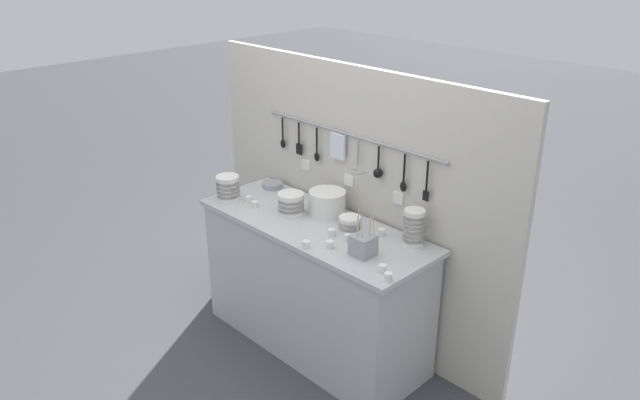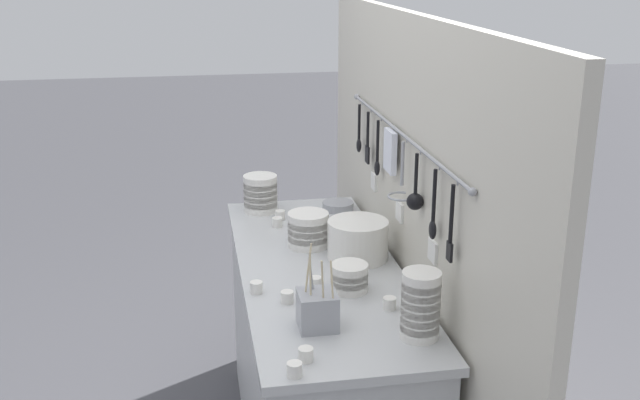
# 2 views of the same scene
# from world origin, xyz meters

# --- Properties ---
(ground_plane) EXTENTS (20.00, 20.00, 0.00)m
(ground_plane) POSITION_xyz_m (0.00, 0.00, 0.00)
(ground_plane) COLOR #424247
(counter) EXTENTS (1.52, 0.57, 0.85)m
(counter) POSITION_xyz_m (0.00, 0.00, 0.42)
(counter) COLOR #B7BABC
(counter) RESTS_ON ground
(back_wall) EXTENTS (2.32, 0.11, 1.73)m
(back_wall) POSITION_xyz_m (0.00, 0.32, 0.87)
(back_wall) COLOR beige
(back_wall) RESTS_ON ground
(bowl_stack_tall_left) EXTENTS (0.15, 0.15, 0.16)m
(bowl_stack_tall_left) POSITION_xyz_m (-0.63, -0.15, 0.93)
(bowl_stack_tall_left) COLOR silver
(bowl_stack_tall_left) RESTS_ON counter
(bowl_stack_back_corner) EXTENTS (0.16, 0.16, 0.13)m
(bowl_stack_back_corner) POSITION_xyz_m (-0.20, -0.01, 0.91)
(bowl_stack_back_corner) COLOR silver
(bowl_stack_back_corner) RESTS_ON counter
(bowl_stack_nested_right) EXTENTS (0.11, 0.11, 0.21)m
(bowl_stack_nested_right) POSITION_xyz_m (0.57, 0.20, 0.95)
(bowl_stack_nested_right) COLOR silver
(bowl_stack_nested_right) RESTS_ON counter
(bowl_stack_short_front) EXTENTS (0.12, 0.12, 0.09)m
(bowl_stack_short_front) POSITION_xyz_m (0.22, 0.06, 0.89)
(bowl_stack_short_front) COLOR silver
(bowl_stack_short_front) RESTS_ON counter
(plate_stack) EXTENTS (0.22, 0.22, 0.14)m
(plate_stack) POSITION_xyz_m (-0.04, 0.15, 0.92)
(plate_stack) COLOR silver
(plate_stack) RESTS_ON counter
(steel_mixing_bowl) EXTENTS (0.14, 0.14, 0.03)m
(steel_mixing_bowl) POSITION_xyz_m (-0.60, 0.19, 0.86)
(steel_mixing_bowl) COLOR #93969E
(steel_mixing_bowl) RESTS_ON counter
(cutlery_caddy) EXTENTS (0.11, 0.11, 0.26)m
(cutlery_caddy) POSITION_xyz_m (0.46, -0.08, 0.91)
(cutlery_caddy) COLOR #93969E
(cutlery_caddy) RESTS_ON counter
(cup_edge_near) EXTENTS (0.04, 0.04, 0.04)m
(cup_edge_near) POSITION_xyz_m (0.18, -0.04, 0.87)
(cup_edge_near) COLOR silver
(cup_edge_near) RESTS_ON counter
(cup_back_right) EXTENTS (0.04, 0.04, 0.04)m
(cup_back_right) POSITION_xyz_m (0.28, -0.15, 0.87)
(cup_back_right) COLOR silver
(cup_back_right) RESTS_ON counter
(cup_front_left) EXTENTS (0.04, 0.04, 0.04)m
(cup_front_left) POSITION_xyz_m (0.72, -0.19, 0.87)
(cup_front_left) COLOR silver
(cup_front_left) RESTS_ON counter
(cup_beside_plates) EXTENTS (0.04, 0.04, 0.04)m
(cup_beside_plates) POSITION_xyz_m (0.19, -0.24, 0.87)
(cup_beside_plates) COLOR silver
(cup_beside_plates) RESTS_ON counter
(cup_centre) EXTENTS (0.04, 0.04, 0.04)m
(cup_centre) POSITION_xyz_m (-0.51, -0.08, 0.87)
(cup_centre) COLOR silver
(cup_centre) RESTS_ON counter
(cup_mid_row) EXTENTS (0.04, 0.04, 0.04)m
(cup_mid_row) POSITION_xyz_m (-0.43, -0.10, 0.87)
(cup_mid_row) COLOR silver
(cup_mid_row) RESTS_ON counter
(cup_back_left) EXTENTS (0.04, 0.04, 0.04)m
(cup_back_left) POSITION_xyz_m (0.29, -0.02, 0.87)
(cup_back_left) COLOR silver
(cup_back_left) RESTS_ON counter
(cup_front_right) EXTENTS (0.04, 0.04, 0.04)m
(cup_front_right) POSITION_xyz_m (0.64, -0.15, 0.87)
(cup_front_right) COLOR silver
(cup_front_right) RESTS_ON counter
(cup_edge_far) EXTENTS (0.04, 0.04, 0.04)m
(cup_edge_far) POSITION_xyz_m (0.38, 0.16, 0.87)
(cup_edge_far) COLOR silver
(cup_edge_far) RESTS_ON counter
(cup_by_caddy) EXTENTS (0.04, 0.04, 0.04)m
(cup_by_caddy) POSITION_xyz_m (0.11, 0.12, 0.87)
(cup_by_caddy) COLOR silver
(cup_by_caddy) RESTS_ON counter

